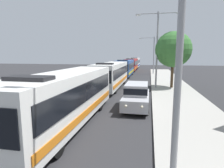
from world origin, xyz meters
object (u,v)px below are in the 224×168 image
Objects in this scene: white_suv at (137,95)px; streetlamp_mid at (157,43)px; roadside_tree at (173,49)px; streetlamp_far at (154,51)px; bus_middle at (125,67)px; bus_rear at (135,62)px; streetlamp_near at (181,18)px; bus_second_in_line at (111,74)px; bus_fourth_in_line at (131,64)px; bus_lead at (67,96)px.

streetlamp_mid is (1.70, 8.93, 4.40)m from white_suv.
streetlamp_far is at bearing 96.25° from roadside_tree.
bus_rear is (0.00, 25.00, 0.00)m from bus_middle.
streetlamp_far is at bearing 90.00° from streetlamp_near.
bus_second_in_line is 1.46× the size of streetlamp_near.
bus_second_in_line and bus_rear have the same top height.
bus_fourth_in_line is 1.53× the size of streetlamp_far.
bus_middle is 21.89m from white_suv.
bus_second_in_line is 12.94m from bus_middle.
bus_second_in_line is 1.32× the size of streetlamp_mid.
bus_fourth_in_line is (0.00, 12.45, 0.00)m from bus_middle.
bus_second_in_line is at bearing -175.16° from roadside_tree.
bus_middle and bus_rear have the same top height.
bus_fourth_in_line is 0.97× the size of bus_rear.
white_suv is at bearing -83.79° from bus_fourth_in_line.
streetlamp_mid is 1.33× the size of roadside_tree.
bus_middle is 14.61m from roadside_tree.
bus_middle is 1.36× the size of streetlamp_near.
bus_rear is 1.58× the size of streetlamp_far.
roadside_tree reaches higher than bus_middle.
streetlamp_mid is (-0.00, 17.43, 0.44)m from streetlamp_near.
white_suv is 9.54m from streetlamp_near.
streetlamp_mid is (5.40, 0.30, 3.75)m from bus_second_in_line.
bus_lead is 7.66m from streetlamp_near.
white_suv is at bearing 101.30° from streetlamp_near.
bus_rear is 55.43m from streetlamp_near.
streetlamp_mid is (5.40, -37.64, 3.75)m from bus_rear.
bus_fourth_in_line is 25.99m from roadside_tree.
streetlamp_near reaches higher than streetlamp_far.
bus_second_in_line is at bearing -176.83° from streetlamp_mid.
streetlamp_mid is at bearing -81.84° from bus_rear.
bus_middle is 1.63× the size of roadside_tree.
bus_middle is 0.90× the size of bus_rear.
streetlamp_far is at bearing 90.00° from streetlamp_mid.
streetlamp_near reaches higher than white_suv.
white_suv is 0.62× the size of streetlamp_near.
bus_second_in_line is at bearing -90.00° from bus_rear.
bus_lead is at bearing -100.02° from streetlamp_far.
bus_fourth_in_line is at bearing 97.23° from streetlamp_near.
roadside_tree is at bearing 68.86° from white_suv.
bus_fourth_in_line is 12.55m from bus_rear.
bus_rear is at bearing 101.03° from roadside_tree.
streetlamp_near is (5.40, -30.07, 3.31)m from bus_middle.
roadside_tree is (7.27, 13.44, 2.98)m from bus_lead.
bus_middle is at bearing -90.00° from bus_fourth_in_line.
white_suv is 26.69m from streetlamp_far.
bus_second_in_line is 25.39m from bus_fourth_in_line.
bus_middle is 12.45m from bus_fourth_in_line.
streetlamp_far reaches higher than bus_middle.
bus_fourth_in_line is at bearing 96.21° from white_suv.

